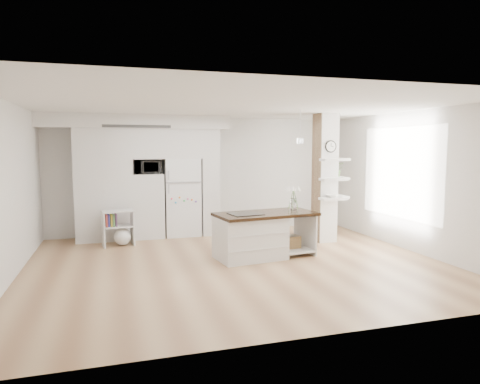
{
  "coord_description": "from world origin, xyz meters",
  "views": [
    {
      "loc": [
        -2.0,
        -6.94,
        2.01
      ],
      "look_at": [
        0.33,
        0.9,
        1.15
      ],
      "focal_mm": 32.0,
      "sensor_mm": 36.0,
      "label": 1
    }
  ],
  "objects_px": {
    "refrigerator": "(182,197)",
    "floor_plant_a": "(305,228)",
    "bookshelf": "(120,230)",
    "kitchen_island": "(256,234)"
  },
  "relations": [
    {
      "from": "refrigerator",
      "to": "bookshelf",
      "type": "xyz_separation_m",
      "value": [
        -1.39,
        -0.68,
        -0.56
      ]
    },
    {
      "from": "refrigerator",
      "to": "kitchen_island",
      "type": "xyz_separation_m",
      "value": [
        0.97,
        -2.41,
        -0.44
      ]
    },
    {
      "from": "kitchen_island",
      "to": "bookshelf",
      "type": "bearing_deg",
      "value": 135.72
    },
    {
      "from": "bookshelf",
      "to": "refrigerator",
      "type": "bearing_deg",
      "value": 16.87
    },
    {
      "from": "kitchen_island",
      "to": "bookshelf",
      "type": "relative_size",
      "value": 2.64
    },
    {
      "from": "refrigerator",
      "to": "floor_plant_a",
      "type": "relative_size",
      "value": 3.88
    },
    {
      "from": "bookshelf",
      "to": "kitchen_island",
      "type": "bearing_deg",
      "value": -45.53
    },
    {
      "from": "bookshelf",
      "to": "floor_plant_a",
      "type": "xyz_separation_m",
      "value": [
        3.95,
        -0.4,
        -0.09
      ]
    },
    {
      "from": "floor_plant_a",
      "to": "refrigerator",
      "type": "bearing_deg",
      "value": 157.15
    },
    {
      "from": "floor_plant_a",
      "to": "bookshelf",
      "type": "bearing_deg",
      "value": 174.26
    }
  ]
}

